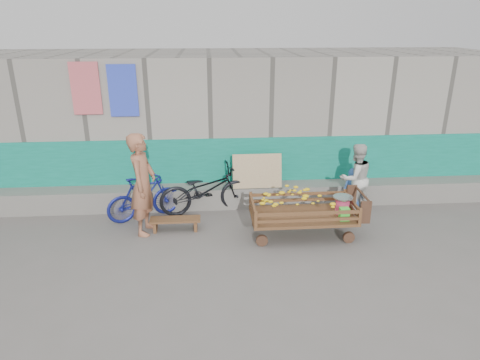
{
  "coord_description": "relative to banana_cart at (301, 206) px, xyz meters",
  "views": [
    {
      "loc": [
        -0.67,
        -5.93,
        3.69
      ],
      "look_at": [
        -0.13,
        1.2,
        1.0
      ],
      "focal_mm": 32.0,
      "sensor_mm": 36.0,
      "label": 1
    }
  ],
  "objects": [
    {
      "name": "banana_cart",
      "position": [
        0.0,
        0.0,
        0.0
      ],
      "size": [
        2.02,
        0.92,
        0.86
      ],
      "color": "#4F2D1C",
      "rests_on": "ground"
    },
    {
      "name": "ground",
      "position": [
        -0.94,
        -0.91,
        -0.58
      ],
      "size": [
        80.0,
        80.0,
        0.0
      ],
      "primitive_type": "plane",
      "color": "#5E5B56",
      "rests_on": "ground"
    },
    {
      "name": "woman",
      "position": [
        1.31,
        0.98,
        0.13
      ],
      "size": [
        0.81,
        0.7,
        1.42
      ],
      "primitive_type": "imported",
      "rotation": [
        0.0,
        0.0,
        3.4
      ],
      "color": "silver",
      "rests_on": "ground"
    },
    {
      "name": "bench",
      "position": [
        -2.27,
        0.38,
        -0.41
      ],
      "size": [
        0.93,
        0.28,
        0.23
      ],
      "color": "#4F2D1C",
      "rests_on": "ground"
    },
    {
      "name": "vendor_man",
      "position": [
        -2.8,
        0.36,
        0.36
      ],
      "size": [
        0.56,
        0.75,
        1.88
      ],
      "primitive_type": "imported",
      "rotation": [
        0.0,
        0.0,
        1.4
      ],
      "color": "#9B5F43",
      "rests_on": "ground"
    },
    {
      "name": "child",
      "position": [
        1.31,
        1.09,
        -0.15
      ],
      "size": [
        0.46,
        0.32,
        0.88
      ],
      "primitive_type": "imported",
      "rotation": [
        0.0,
        0.0,
        3.25
      ],
      "color": "#315AA5",
      "rests_on": "ground"
    },
    {
      "name": "bicycle_dark",
      "position": [
        -1.7,
        1.14,
        -0.09
      ],
      "size": [
        1.96,
        1.04,
        0.98
      ],
      "primitive_type": "imported",
      "rotation": [
        0.0,
        0.0,
        1.79
      ],
      "color": "black",
      "rests_on": "ground"
    },
    {
      "name": "building_wall",
      "position": [
        -0.94,
        3.14,
        0.88
      ],
      "size": [
        12.0,
        3.5,
        3.0
      ],
      "color": "gray",
      "rests_on": "ground"
    },
    {
      "name": "bicycle_blue",
      "position": [
        -2.89,
        0.94,
        -0.14
      ],
      "size": [
        1.51,
        0.99,
        0.88
      ],
      "primitive_type": "imported",
      "rotation": [
        0.0,
        0.0,
        2.0
      ],
      "color": "navy",
      "rests_on": "ground"
    }
  ]
}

